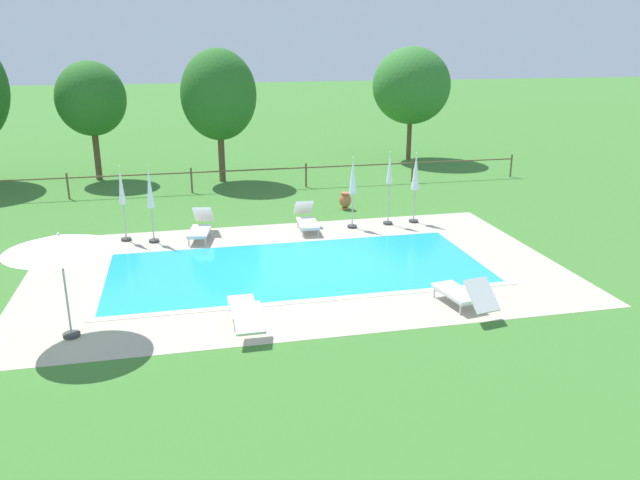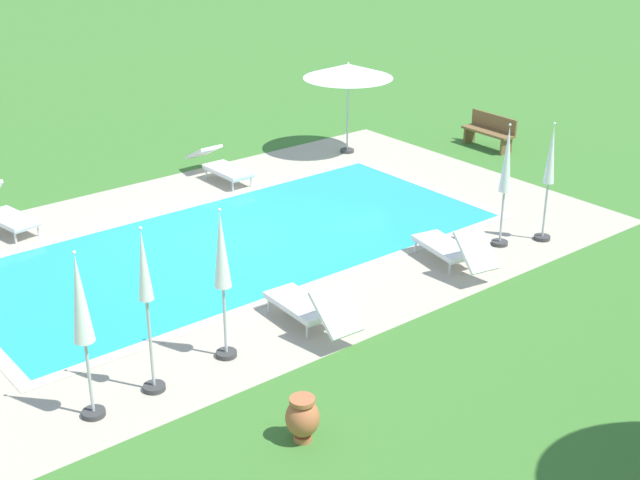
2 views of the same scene
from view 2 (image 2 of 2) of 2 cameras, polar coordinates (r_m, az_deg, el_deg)
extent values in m
plane|color=#3D752D|center=(17.37, -5.33, -0.24)|extent=(160.00, 160.00, 0.00)
cube|color=#B2A893|center=(17.37, -5.33, -0.23)|extent=(14.55, 8.79, 0.01)
cube|color=#23A8C1|center=(17.37, -5.33, -0.23)|extent=(10.26, 4.50, 0.01)
cube|color=#C0B59F|center=(15.62, -0.46, -2.93)|extent=(10.74, 0.24, 0.01)
cube|color=#C0B59F|center=(19.25, -9.28, 1.99)|extent=(10.74, 0.24, 0.01)
cube|color=#C0B59F|center=(20.51, 6.94, 3.48)|extent=(0.24, 4.50, 0.01)
cube|color=white|center=(16.59, 8.03, -0.36)|extent=(0.83, 1.39, 0.07)
cube|color=white|center=(15.79, 10.10, -0.65)|extent=(0.71, 0.76, 0.62)
cube|color=silver|center=(16.62, 8.02, -0.54)|extent=(0.80, 1.36, 0.04)
cylinder|color=silver|center=(16.94, 6.21, -0.41)|extent=(0.04, 0.04, 0.28)
cylinder|color=silver|center=(17.21, 7.62, -0.08)|extent=(0.04, 0.04, 0.28)
cylinder|color=silver|center=(16.12, 8.40, -1.80)|extent=(0.04, 0.04, 0.28)
cylinder|color=silver|center=(16.41, 9.84, -1.44)|extent=(0.04, 0.04, 0.28)
cube|color=white|center=(20.61, -5.98, 4.53)|extent=(0.61, 1.31, 0.07)
cube|color=white|center=(21.37, -7.54, 5.69)|extent=(0.61, 0.79, 0.44)
cube|color=silver|center=(20.62, -5.97, 4.39)|extent=(0.58, 1.28, 0.04)
cylinder|color=silver|center=(20.37, -4.49, 3.84)|extent=(0.04, 0.04, 0.28)
cylinder|color=silver|center=(20.10, -5.68, 3.52)|extent=(0.04, 0.04, 0.28)
cylinder|color=silver|center=(21.23, -6.22, 4.60)|extent=(0.04, 0.04, 0.28)
cylinder|color=silver|center=(20.98, -7.38, 4.30)|extent=(0.04, 0.04, 0.28)
cube|color=white|center=(14.33, -1.30, -4.13)|extent=(0.66, 1.33, 0.07)
cube|color=white|center=(13.51, 1.05, -4.64)|extent=(0.63, 0.71, 0.60)
cube|color=silver|center=(14.36, -1.30, -4.32)|extent=(0.63, 1.30, 0.04)
cylinder|color=silver|center=(14.70, -3.35, -4.20)|extent=(0.04, 0.04, 0.28)
cylinder|color=silver|center=(14.95, -1.71, -3.67)|extent=(0.04, 0.04, 0.28)
cylinder|color=silver|center=(13.89, -0.85, -5.91)|extent=(0.04, 0.04, 0.28)
cylinder|color=silver|center=(14.15, 0.84, -5.31)|extent=(0.04, 0.04, 0.28)
cube|color=white|center=(18.75, -19.41, 1.33)|extent=(0.81, 1.38, 0.07)
cube|color=silver|center=(18.77, -19.39, 1.17)|extent=(0.78, 1.35, 0.04)
cylinder|color=silver|center=(18.47, -17.80, 0.63)|extent=(0.04, 0.04, 0.28)
cylinder|color=silver|center=(18.24, -19.14, 0.16)|extent=(0.04, 0.04, 0.28)
cylinder|color=silver|center=(19.38, -19.53, 1.46)|extent=(0.04, 0.04, 0.28)
cylinder|color=#383838|center=(22.82, 1.77, 5.81)|extent=(0.36, 0.36, 0.08)
cylinder|color=#B2B5B7|center=(22.51, 1.80, 8.47)|extent=(0.04, 0.04, 2.27)
cone|color=white|center=(22.28, 1.83, 10.91)|extent=(2.26, 2.26, 0.35)
sphere|color=white|center=(22.24, 1.84, 11.37)|extent=(0.06, 0.06, 0.06)
cylinder|color=#383838|center=(13.55, -6.08, -7.35)|extent=(0.32, 0.32, 0.08)
cylinder|color=#B2B5B7|center=(13.28, -6.18, -5.30)|extent=(0.04, 0.04, 1.19)
cone|color=white|center=(12.75, -6.41, -0.61)|extent=(0.26, 0.26, 1.19)
sphere|color=white|center=(12.52, -6.54, 1.96)|extent=(0.05, 0.05, 0.05)
cylinder|color=#383838|center=(12.91, -10.69, -9.37)|extent=(0.32, 0.32, 0.08)
cylinder|color=#B2B5B7|center=(12.56, -10.92, -6.73)|extent=(0.04, 0.04, 1.45)
cone|color=white|center=(11.99, -11.36, -1.60)|extent=(0.21, 0.21, 1.03)
sphere|color=white|center=(11.78, -11.57, 0.76)|extent=(0.05, 0.05, 0.05)
cylinder|color=#383838|center=(18.02, 14.20, 0.15)|extent=(0.32, 0.32, 0.08)
cylinder|color=#B2B5B7|center=(17.82, 14.37, 1.80)|extent=(0.04, 0.04, 1.20)
cone|color=white|center=(17.43, 14.76, 5.41)|extent=(0.21, 0.21, 1.17)
sphere|color=white|center=(17.26, 14.96, 7.31)|extent=(0.05, 0.05, 0.05)
cylinder|color=#383838|center=(12.55, -14.45, -10.81)|extent=(0.32, 0.32, 0.08)
cylinder|color=#B2B5B7|center=(12.26, -14.71, -8.70)|extent=(0.04, 0.04, 1.17)
cone|color=white|center=(11.67, -15.31, -3.66)|extent=(0.28, 0.28, 1.25)
sphere|color=white|center=(11.41, -15.65, -0.78)|extent=(0.05, 0.05, 0.05)
cylinder|color=#383838|center=(17.59, 11.56, -0.19)|extent=(0.32, 0.32, 0.08)
cylinder|color=#B2B5B7|center=(17.39, 11.70, 1.38)|extent=(0.04, 0.04, 1.12)
cone|color=white|center=(16.98, 12.03, 5.16)|extent=(0.22, 0.22, 1.29)
sphere|color=white|center=(16.79, 12.22, 7.31)|extent=(0.05, 0.05, 0.05)
cube|color=brown|center=(23.45, 10.84, 6.90)|extent=(0.47, 1.51, 0.06)
cube|color=brown|center=(23.53, 11.21, 7.52)|extent=(0.08, 1.50, 0.40)
cube|color=brown|center=(23.12, 11.97, 5.96)|extent=(0.40, 0.07, 0.41)
cube|color=brown|center=(23.92, 9.66, 6.73)|extent=(0.40, 0.07, 0.41)
cylinder|color=#B7663D|center=(11.72, -1.13, -12.66)|extent=(0.25, 0.25, 0.08)
ellipsoid|color=#B7663D|center=(11.55, -1.15, -11.44)|extent=(0.45, 0.45, 0.53)
cylinder|color=#B7663D|center=(11.40, -1.16, -10.35)|extent=(0.34, 0.34, 0.06)
camera|label=1|loc=(31.73, -18.57, 20.73)|focal=35.20mm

